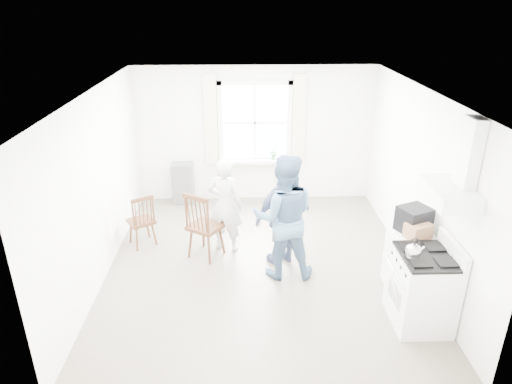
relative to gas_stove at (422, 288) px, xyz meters
name	(u,v)px	position (x,y,z in m)	size (l,w,h in m)	color
room_shell	(260,185)	(-1.91, 1.35, 0.82)	(4.62, 5.12, 2.64)	#776D5C
window_assembly	(255,127)	(-1.91, 3.80, 0.98)	(1.88, 0.24, 1.70)	white
range_hood	(455,180)	(0.16, 0.00, 1.42)	(0.45, 0.76, 0.94)	white
shelf_unit	(183,183)	(-3.31, 3.68, -0.08)	(0.40, 0.30, 0.80)	slate
gas_stove	(422,288)	(0.00, 0.00, 0.00)	(0.68, 0.76, 1.12)	white
kettle	(413,251)	(-0.20, -0.05, 0.55)	(0.18, 0.18, 0.26)	silver
low_cabinet	(408,260)	(0.07, 0.70, -0.03)	(0.50, 0.55, 0.90)	white
stereo_stack	(414,219)	(0.06, 0.69, 0.58)	(0.48, 0.46, 0.33)	black
cardboard_box	(418,231)	(0.06, 0.50, 0.51)	(0.31, 0.22, 0.20)	#926547
windsor_chair_a	(143,216)	(-3.74, 1.97, 0.06)	(0.52, 0.51, 0.90)	#442516
windsor_chair_b	(200,220)	(-2.80, 1.57, 0.19)	(0.63, 0.63, 1.10)	#442516
person_left	(225,205)	(-2.43, 1.85, 0.28)	(0.56, 0.56, 1.53)	silver
person_mid	(284,217)	(-1.59, 1.12, 0.43)	(0.89, 0.89, 1.83)	slate
person_right	(283,215)	(-1.57, 1.44, 0.30)	(0.92, 0.92, 1.57)	navy
potted_plant	(274,152)	(-1.55, 3.71, 0.52)	(0.17, 0.17, 0.32)	#33733E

